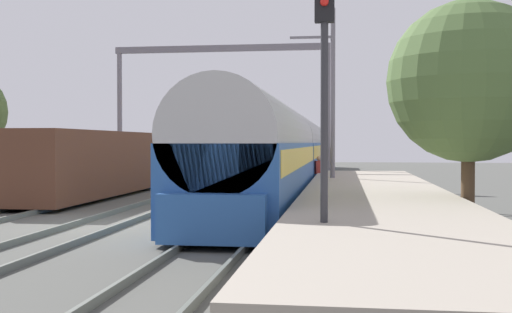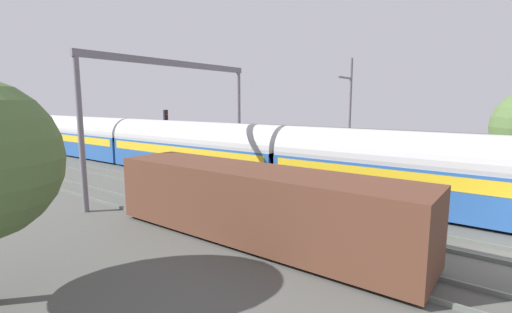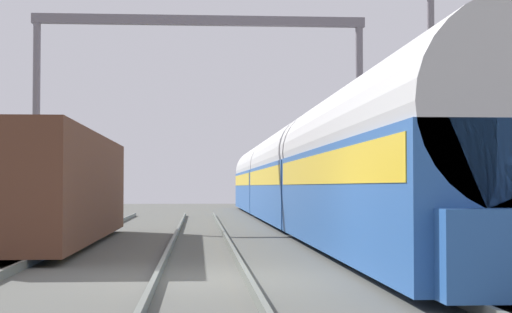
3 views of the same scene
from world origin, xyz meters
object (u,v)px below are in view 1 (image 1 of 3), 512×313
Objects in this scene: freight_car at (92,164)px; railway_signal_far at (329,133)px; passenger_train at (295,149)px; catenary_gantry at (221,85)px; person_crossing at (319,170)px; railway_signal_near at (324,83)px.

freight_car is 19.86m from railway_signal_far.
catenary_gantry is (-3.97, -2.85, 3.65)m from passenger_train.
freight_car is 10.75m from person_crossing.
railway_signal_far is at bearing 91.03° from railway_signal_near.
catenary_gantry is (-5.64, 4.19, 4.59)m from person_crossing.
railway_signal_near is at bearing -84.60° from passenger_train.
passenger_train is at bearing 74.95° from person_crossing.
catenary_gantry reaches higher than person_crossing.
person_crossing is 19.46m from railway_signal_near.
passenger_train is 28.44× the size of person_crossing.
railway_signal_near reaches higher than passenger_train.
railway_signal_far reaches higher than freight_car.
freight_car is 2.74× the size of railway_signal_far.
person_crossing is 0.32× the size of railway_signal_near.
railway_signal_far is (9.86, 17.17, 1.58)m from freight_car.
railway_signal_far is (-0.57, 31.66, -0.43)m from railway_signal_near.
railway_signal_far is at bearing 60.12° from freight_car.
railway_signal_far reaches higher than passenger_train.
passenger_train is 8.97× the size of railway_signal_near.
person_crossing is at bearing -91.15° from railway_signal_far.
railway_signal_near is at bearing -88.97° from railway_signal_far.
catenary_gantry is at bearing -144.34° from passenger_train.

